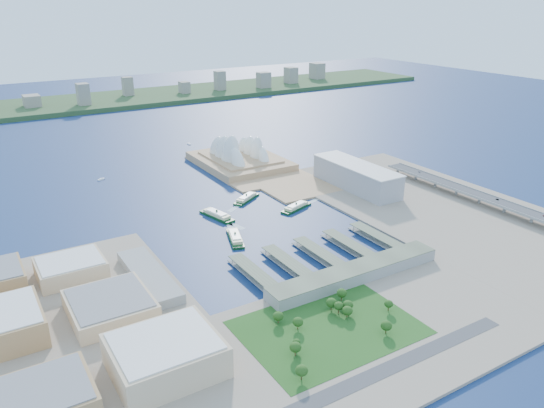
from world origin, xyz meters
TOP-DOWN VIEW (x-y plane):
  - ground at (0.00, 0.00)m, footprint 3000.00×3000.00m
  - west_land at (-250.00, -105.00)m, footprint 220.00×390.00m
  - south_land at (0.00, -210.00)m, footprint 720.00×180.00m
  - east_land at (240.00, -50.00)m, footprint 240.00×500.00m
  - peninsula at (107.50, 260.00)m, footprint 135.00×220.00m
  - far_shore at (0.00, 980.00)m, footprint 2200.00×260.00m
  - opera_house at (105.00, 280.00)m, footprint 134.00×180.00m
  - toaster_building at (195.00, 80.00)m, footprint 45.00×155.00m
  - expressway at (300.00, -60.00)m, footprint 26.00×340.00m
  - west_buildings at (-250.00, -70.00)m, footprint 200.00×280.00m
  - ferry_wharves at (14.00, -75.00)m, footprint 184.00×90.00m
  - terminal_building at (15.00, -135.00)m, footprint 200.00×28.00m
  - park at (-60.00, -190.00)m, footprint 150.00×110.00m
  - far_skyline at (0.00, 960.00)m, footprint 1900.00×140.00m
  - ferry_a at (-31.44, 89.82)m, footprint 26.89×59.04m
  - ferry_b at (32.30, 124.96)m, footprint 51.80×39.12m
  - ferry_c at (-43.21, 15.84)m, footprint 30.79×56.71m
  - ferry_d at (73.83, 59.85)m, footprint 53.92×30.01m
  - boat_b at (-121.05, 323.89)m, footprint 12.04×8.53m
  - boat_c at (168.32, 371.96)m, footprint 6.39×11.60m
  - boat_e at (84.55, 454.27)m, footprint 5.63×12.96m
  - car_a at (304.00, -152.59)m, footprint 1.50×3.72m
  - car_b at (304.00, -84.46)m, footprint 1.49×4.28m
  - car_c at (304.00, 57.19)m, footprint 1.70×4.18m

SIDE VIEW (x-z plane):
  - ground at x=0.00m, z-range 0.00..0.00m
  - boat_c at x=168.32m, z-range 0.00..2.51m
  - west_land at x=-250.00m, z-range 0.00..3.00m
  - south_land at x=0.00m, z-range 0.00..3.00m
  - east_land at x=240.00m, z-range 0.00..3.00m
  - peninsula at x=107.50m, z-range 0.00..3.00m
  - boat_e at x=84.55m, z-range 0.00..3.08m
  - boat_b at x=-121.05m, z-range 0.00..3.09m
  - ferry_wharves at x=14.00m, z-range 0.00..9.30m
  - ferry_d at x=73.83m, z-range 0.00..9.92m
  - ferry_b at x=32.30m, z-range 0.00..9.95m
  - ferry_c at x=-43.21m, z-range 0.00..10.42m
  - ferry_a at x=-31.44m, z-range 0.00..10.82m
  - far_shore at x=0.00m, z-range 0.00..12.00m
  - expressway at x=300.00m, z-range 3.00..14.85m
  - terminal_building at x=15.00m, z-range 3.00..15.00m
  - park at x=-60.00m, z-range 3.00..19.00m
  - car_c at x=304.00m, z-range 14.85..16.06m
  - car_a at x=304.00m, z-range 14.85..16.12m
  - car_b at x=304.00m, z-range 14.85..16.26m
  - west_buildings at x=-250.00m, z-range 3.00..30.00m
  - toaster_building at x=195.00m, z-range 3.00..38.00m
  - opera_house at x=105.00m, z-range 3.00..61.00m
  - far_skyline at x=0.00m, z-range 12.00..67.00m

